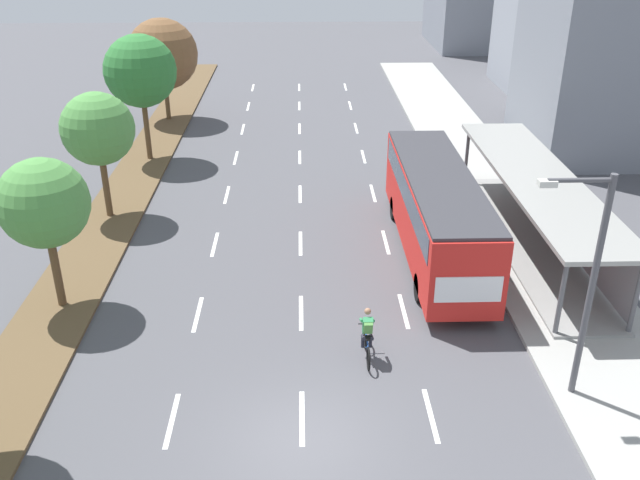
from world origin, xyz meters
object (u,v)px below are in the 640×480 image
at_px(bus_shelter, 541,203).
at_px(streetlight, 587,275).
at_px(median_tree_fifth, 163,54).
at_px(median_tree_third, 98,129).
at_px(bus, 437,206).
at_px(cyclist, 367,336).
at_px(median_tree_second, 43,204).
at_px(median_tree_fourth, 140,71).

xyz_separation_m(bus_shelter, streetlight, (-2.11, -9.39, 2.02)).
bearing_deg(median_tree_fifth, median_tree_third, -90.23).
bearing_deg(streetlight, bus, 103.90).
bearing_deg(cyclist, streetlight, -19.41).
relative_size(bus, median_tree_second, 2.16).
relative_size(cyclist, median_tree_second, 0.35).
xyz_separation_m(bus_shelter, median_tree_fourth, (-17.63, 10.86, 2.92)).
height_order(cyclist, median_tree_third, median_tree_third).
height_order(bus, median_tree_fifth, median_tree_fifth).
distance_m(bus_shelter, streetlight, 9.83).
distance_m(bus, median_tree_third, 14.35).
xyz_separation_m(median_tree_third, median_tree_fifth, (0.06, 15.06, 0.16)).
xyz_separation_m(bus, median_tree_fourth, (-13.34, 11.48, 2.72)).
height_order(median_tree_third, median_tree_fifth, median_tree_fifth).
relative_size(median_tree_third, median_tree_fourth, 0.84).
height_order(bus, median_tree_third, median_tree_third).
xyz_separation_m(median_tree_third, median_tree_fourth, (0.31, 7.53, 0.76)).
height_order(cyclist, streetlight, streetlight).
bearing_deg(cyclist, median_tree_fifth, 111.78).
bearing_deg(median_tree_second, bus_shelter, 13.35).
bearing_deg(bus_shelter, median_tree_third, 169.50).
bearing_deg(bus_shelter, bus, -171.69).
bearing_deg(cyclist, bus_shelter, 44.72).
height_order(bus_shelter, cyclist, bus_shelter).
distance_m(bus_shelter, median_tree_fifth, 25.75).
bearing_deg(bus, median_tree_third, 163.87).
bearing_deg(median_tree_second, streetlight, -18.35).
bearing_deg(median_tree_second, median_tree_third, 91.61).
relative_size(cyclist, median_tree_third, 0.33).
xyz_separation_m(cyclist, median_tree_second, (-10.18, 3.26, 3.08)).
bearing_deg(median_tree_fifth, bus_shelter, -45.81).
distance_m(median_tree_fourth, median_tree_fifth, 7.56).
distance_m(bus, cyclist, 7.69).
height_order(bus_shelter, bus, bus).
xyz_separation_m(bus, cyclist, (-3.26, -6.85, -1.28)).
height_order(bus_shelter, median_tree_second, median_tree_second).
xyz_separation_m(bus, median_tree_second, (-13.45, -3.58, 1.80)).
height_order(cyclist, median_tree_fifth, median_tree_fifth).
distance_m(bus_shelter, median_tree_second, 18.33).
distance_m(bus, median_tree_fourth, 17.81).
bearing_deg(median_tree_fifth, median_tree_second, -89.62).
bearing_deg(bus_shelter, median_tree_second, -166.65).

